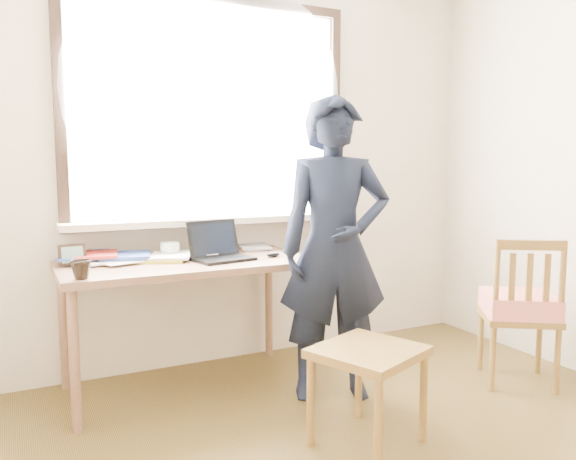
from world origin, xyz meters
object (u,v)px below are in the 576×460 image
desk (187,274)px  person (335,249)px  mug_white (170,250)px  mug_dark (81,270)px  laptop (219,250)px  side_chair (520,307)px  work_chair (368,363)px

desk → person: (0.69, -0.45, 0.16)m
mug_white → mug_dark: size_ratio=1.17×
laptop → mug_dark: (-0.77, -0.23, -0.01)m
laptop → side_chair: (1.57, -0.75, -0.33)m
mug_white → mug_dark: (-0.54, -0.42, 0.00)m
mug_white → laptop: bearing=-39.1°
laptop → work_chair: (0.37, -0.96, -0.41)m
desk → mug_dark: (-0.59, -0.27, 0.12)m
work_chair → side_chair: 1.22m
desk → mug_dark: 0.66m
work_chair → person: 0.71m
mug_white → person: person is taller
desk → mug_dark: size_ratio=14.15×
mug_white → person: 0.97m
person → work_chair: bearing=-85.9°
person → laptop: bearing=160.0°
laptop → mug_white: laptop is taller
side_chair → mug_dark: bearing=167.4°
work_chair → mug_white: bearing=117.5°
laptop → person: (0.51, -0.42, 0.03)m
desk → person: person is taller
desk → mug_white: size_ratio=12.06×
work_chair → person: person is taller
desk → side_chair: bearing=-24.3°
mug_white → work_chair: mug_white is taller
mug_white → person: size_ratio=0.07×
laptop → mug_dark: 0.80m
mug_white → side_chair: 2.06m
laptop → mug_dark: size_ratio=3.71×
side_chair → person: bearing=162.4°
laptop → work_chair: 1.11m
work_chair → person: size_ratio=0.34×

